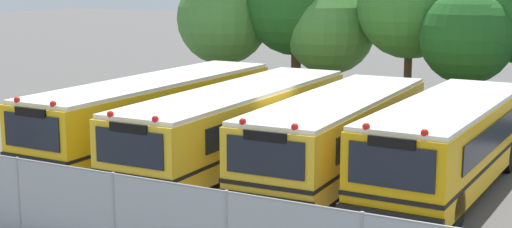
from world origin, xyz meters
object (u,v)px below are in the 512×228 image
Objects in this scene: school_bus_2 at (339,132)px; tree_0 at (226,20)px; tree_2 at (333,27)px; tree_4 at (472,36)px; tree_1 at (297,2)px; tree_3 at (407,3)px; school_bus_0 at (157,111)px; school_bus_1 at (239,122)px; school_bus_3 at (448,142)px.

school_bus_2 is 13.89m from tree_0.
tree_2 is at bearing 7.93° from tree_0.
tree_2 reaches higher than tree_4.
school_bus_2 is at bearing -102.21° from tree_4.
tree_4 is at bearing -13.31° from tree_1.
tree_1 is 8.59m from tree_4.
tree_2 is at bearing -68.03° from school_bus_2.
tree_1 is at bearing 174.42° from tree_3.
school_bus_0 is 2.14× the size of tree_4.
tree_3 reaches higher than school_bus_1.
school_bus_3 is (3.25, -0.05, 0.06)m from school_bus_2.
tree_2 is (5.09, 0.71, -0.22)m from tree_0.
tree_4 reaches higher than school_bus_2.
tree_4 is at bearing -5.20° from tree_0.
school_bus_1 is 1.13× the size of school_bus_2.
tree_2 is 6.64m from tree_4.
school_bus_3 is at bearing 177.69° from school_bus_2.
tree_1 is 1.28× the size of tree_2.
school_bus_2 is 1.68× the size of tree_0.
school_bus_1 is at bearing 1.73° from school_bus_3.
tree_3 reaches higher than school_bus_3.
school_bus_0 is 1.68× the size of tree_3.
tree_1 is at bearing -60.38° from school_bus_2.
school_bus_1 reaches higher than school_bus_2.
tree_4 is (11.49, -1.04, -0.24)m from tree_0.
tree_0 reaches higher than school_bus_2.
school_bus_3 is (9.87, -0.07, 0.01)m from school_bus_0.
school_bus_1 is at bearing -73.99° from tree_1.
tree_4 is at bearing -25.57° from tree_3.
tree_2 is at bearing 164.68° from tree_4.
school_bus_3 is at bearing -66.60° from tree_3.
school_bus_1 is at bearing -57.37° from tree_0.
tree_4 is (8.29, -1.96, -1.07)m from tree_1.
school_bus_3 is 13.22m from tree_2.
school_bus_1 is 1.91× the size of tree_0.
school_bus_1 is 6.59m from school_bus_3.
tree_3 is 3.54m from tree_4.
school_bus_1 is (3.28, -0.11, -0.04)m from school_bus_0.
school_bus_2 is 1.85× the size of tree_2.
tree_1 is at bearing 16.01° from tree_0.
tree_1 is 5.29m from tree_3.
school_bus_2 is 11.58m from tree_2.
school_bus_3 is 9.09m from tree_4.
school_bus_0 is 11.10m from tree_1.
tree_1 is (-3.07, 10.70, 3.35)m from school_bus_1.
tree_3 is at bearing -5.58° from tree_1.
tree_2 is 3.57m from tree_3.
school_bus_3 is 14.76m from tree_1.
school_bus_0 reaches higher than school_bus_1.
tree_2 is 0.80× the size of tree_3.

